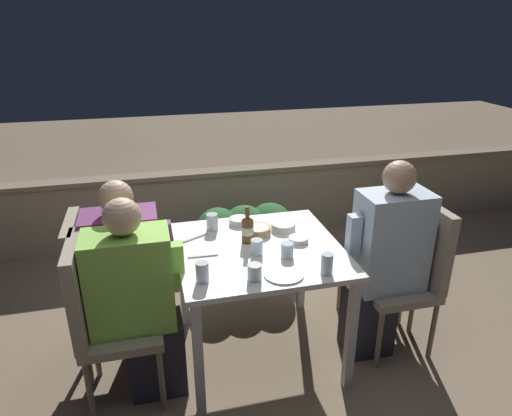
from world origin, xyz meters
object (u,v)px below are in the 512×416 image
(chair_right_far, at_px, (394,246))
(chair_left_far, at_px, (95,282))
(person_blue_shirt, at_px, (384,261))
(beer_bottle, at_px, (248,229))
(chair_left_near, at_px, (99,311))
(person_green_blouse, at_px, (139,302))
(chair_right_near, at_px, (413,266))
(person_purple_stripe, at_px, (132,275))

(chair_right_far, bearing_deg, chair_left_far, 179.64)
(person_blue_shirt, bearing_deg, chair_left_far, 170.77)
(beer_bottle, bearing_deg, chair_left_near, -164.54)
(person_green_blouse, xyz_separation_m, chair_right_far, (1.68, 0.29, -0.02))
(beer_bottle, bearing_deg, person_green_blouse, -159.95)
(chair_right_near, height_order, chair_right_far, same)
(person_blue_shirt, distance_m, beer_bottle, 0.85)
(person_purple_stripe, distance_m, person_blue_shirt, 1.51)
(chair_left_near, bearing_deg, chair_right_near, 0.68)
(person_purple_stripe, distance_m, chair_right_near, 1.71)
(person_green_blouse, bearing_deg, person_purple_stripe, 97.44)
(person_green_blouse, relative_size, person_purple_stripe, 1.01)
(person_green_blouse, distance_m, chair_right_far, 1.70)
(person_purple_stripe, relative_size, chair_right_far, 1.22)
(chair_right_near, bearing_deg, person_green_blouse, -179.23)
(person_purple_stripe, bearing_deg, beer_bottle, -5.00)
(chair_left_near, xyz_separation_m, chair_left_far, (-0.04, 0.30, 0.00))
(chair_left_near, distance_m, chair_right_near, 1.86)
(person_purple_stripe, bearing_deg, chair_left_near, -119.61)
(person_green_blouse, bearing_deg, person_blue_shirt, 0.88)
(chair_left_near, relative_size, chair_left_far, 1.00)
(chair_right_far, bearing_deg, chair_left_near, -171.38)
(chair_left_near, height_order, chair_right_near, same)
(person_blue_shirt, xyz_separation_m, chair_right_far, (0.23, 0.26, -0.06))
(chair_left_near, distance_m, chair_left_far, 0.30)
(person_blue_shirt, bearing_deg, person_green_blouse, -179.12)
(chair_left_near, relative_size, person_green_blouse, 0.82)
(person_purple_stripe, bearing_deg, chair_right_near, -9.25)
(person_purple_stripe, height_order, person_blue_shirt, person_blue_shirt)
(chair_left_far, height_order, person_purple_stripe, person_purple_stripe)
(chair_right_near, xyz_separation_m, person_blue_shirt, (-0.21, 0.00, 0.06))
(chair_left_near, distance_m, chair_right_far, 1.91)
(chair_left_far, distance_m, person_blue_shirt, 1.72)
(chair_left_far, height_order, chair_right_near, same)
(chair_right_near, relative_size, chair_right_far, 1.00)
(person_green_blouse, height_order, chair_right_near, person_green_blouse)
(person_purple_stripe, distance_m, chair_right_far, 1.72)
(chair_left_far, xyz_separation_m, chair_right_far, (1.92, -0.01, 0.00))
(chair_right_near, bearing_deg, chair_left_near, -179.32)
(person_purple_stripe, bearing_deg, person_green_blouse, -82.56)
(chair_left_near, distance_m, person_green_blouse, 0.21)
(chair_left_far, relative_size, chair_right_far, 1.00)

